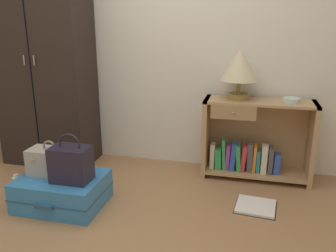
{
  "coord_description": "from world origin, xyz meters",
  "views": [
    {
      "loc": [
        0.89,
        -1.8,
        1.39
      ],
      "look_at": [
        0.24,
        0.87,
        0.55
      ],
      "focal_mm": 37.59,
      "sensor_mm": 36.0,
      "label": 1
    }
  ],
  "objects_px": {
    "bookshelf": "(253,142)",
    "bowl": "(291,100)",
    "bottle": "(17,185)",
    "open_book_on_floor": "(256,206)",
    "suitcase_large": "(62,191)",
    "handbag": "(71,164)",
    "table_lamp": "(240,66)",
    "wardrobe": "(44,58)",
    "train_case": "(51,161)"
  },
  "relations": [
    {
      "from": "bookshelf",
      "to": "bowl",
      "type": "xyz_separation_m",
      "value": [
        0.28,
        -0.03,
        0.4
      ]
    },
    {
      "from": "bottle",
      "to": "open_book_on_floor",
      "type": "xyz_separation_m",
      "value": [
        1.92,
        0.24,
        -0.07
      ]
    },
    {
      "from": "suitcase_large",
      "to": "open_book_on_floor",
      "type": "bearing_deg",
      "value": 11.78
    },
    {
      "from": "handbag",
      "to": "bottle",
      "type": "distance_m",
      "value": 0.65
    },
    {
      "from": "bowl",
      "to": "open_book_on_floor",
      "type": "xyz_separation_m",
      "value": [
        -0.24,
        -0.55,
        -0.73
      ]
    },
    {
      "from": "table_lamp",
      "to": "open_book_on_floor",
      "type": "xyz_separation_m",
      "value": [
        0.2,
        -0.58,
        -0.99
      ]
    },
    {
      "from": "open_book_on_floor",
      "to": "wardrobe",
      "type": "bearing_deg",
      "value": 165.86
    },
    {
      "from": "wardrobe",
      "to": "suitcase_large",
      "type": "relative_size",
      "value": 3.23
    },
    {
      "from": "bookshelf",
      "to": "handbag",
      "type": "bearing_deg",
      "value": -144.72
    },
    {
      "from": "table_lamp",
      "to": "bottle",
      "type": "xyz_separation_m",
      "value": [
        -1.71,
        -0.82,
        -0.92
      ]
    },
    {
      "from": "train_case",
      "to": "handbag",
      "type": "height_order",
      "value": "handbag"
    },
    {
      "from": "handbag",
      "to": "table_lamp",
      "type": "bearing_deg",
      "value": 39.01
    },
    {
      "from": "train_case",
      "to": "open_book_on_floor",
      "type": "xyz_separation_m",
      "value": [
        1.56,
        0.27,
        -0.33
      ]
    },
    {
      "from": "train_case",
      "to": "open_book_on_floor",
      "type": "bearing_deg",
      "value": 9.9
    },
    {
      "from": "bowl",
      "to": "train_case",
      "type": "distance_m",
      "value": 2.02
    },
    {
      "from": "table_lamp",
      "to": "open_book_on_floor",
      "type": "bearing_deg",
      "value": -70.64
    },
    {
      "from": "bookshelf",
      "to": "bottle",
      "type": "relative_size",
      "value": 5.41
    },
    {
      "from": "suitcase_large",
      "to": "bottle",
      "type": "xyz_separation_m",
      "value": [
        -0.45,
        0.06,
        -0.04
      ]
    },
    {
      "from": "bookshelf",
      "to": "table_lamp",
      "type": "bearing_deg",
      "value": 178.65
    },
    {
      "from": "bowl",
      "to": "suitcase_large",
      "type": "distance_m",
      "value": 2.0
    },
    {
      "from": "bookshelf",
      "to": "bottle",
      "type": "distance_m",
      "value": 2.06
    },
    {
      "from": "bookshelf",
      "to": "open_book_on_floor",
      "type": "distance_m",
      "value": 0.67
    },
    {
      "from": "train_case",
      "to": "handbag",
      "type": "bearing_deg",
      "value": -18.32
    },
    {
      "from": "bowl",
      "to": "bottle",
      "type": "bearing_deg",
      "value": -159.94
    },
    {
      "from": "wardrobe",
      "to": "table_lamp",
      "type": "xyz_separation_m",
      "value": [
        1.83,
        0.07,
        -0.04
      ]
    },
    {
      "from": "bookshelf",
      "to": "train_case",
      "type": "bearing_deg",
      "value": -150.69
    },
    {
      "from": "bowl",
      "to": "handbag",
      "type": "relative_size",
      "value": 0.37
    },
    {
      "from": "bottle",
      "to": "handbag",
      "type": "bearing_deg",
      "value": -10.21
    },
    {
      "from": "suitcase_large",
      "to": "bowl",
      "type": "bearing_deg",
      "value": 26.59
    },
    {
      "from": "bowl",
      "to": "wardrobe",
      "type": "bearing_deg",
      "value": -179.13
    },
    {
      "from": "wardrobe",
      "to": "bottle",
      "type": "xyz_separation_m",
      "value": [
        0.12,
        -0.75,
        -0.96
      ]
    },
    {
      "from": "train_case",
      "to": "handbag",
      "type": "relative_size",
      "value": 0.9
    },
    {
      "from": "wardrobe",
      "to": "bookshelf",
      "type": "bearing_deg",
      "value": 1.92
    },
    {
      "from": "bookshelf",
      "to": "train_case",
      "type": "relative_size",
      "value": 2.85
    },
    {
      "from": "wardrobe",
      "to": "open_book_on_floor",
      "type": "height_order",
      "value": "wardrobe"
    },
    {
      "from": "bowl",
      "to": "handbag",
      "type": "bearing_deg",
      "value": -150.71
    },
    {
      "from": "table_lamp",
      "to": "handbag",
      "type": "distance_m",
      "value": 1.6
    },
    {
      "from": "wardrobe",
      "to": "bottle",
      "type": "height_order",
      "value": "wardrobe"
    },
    {
      "from": "suitcase_large",
      "to": "bookshelf",
      "type": "bearing_deg",
      "value": 31.92
    },
    {
      "from": "bookshelf",
      "to": "table_lamp",
      "type": "xyz_separation_m",
      "value": [
        -0.16,
        0.0,
        0.67
      ]
    },
    {
      "from": "suitcase_large",
      "to": "train_case",
      "type": "height_order",
      "value": "train_case"
    },
    {
      "from": "handbag",
      "to": "bottle",
      "type": "bearing_deg",
      "value": 169.79
    },
    {
      "from": "wardrobe",
      "to": "handbag",
      "type": "relative_size",
      "value": 5.64
    },
    {
      "from": "bottle",
      "to": "suitcase_large",
      "type": "bearing_deg",
      "value": -8.14
    },
    {
      "from": "wardrobe",
      "to": "train_case",
      "type": "relative_size",
      "value": 6.23
    },
    {
      "from": "bowl",
      "to": "suitcase_large",
      "type": "bearing_deg",
      "value": -153.41
    },
    {
      "from": "table_lamp",
      "to": "train_case",
      "type": "xyz_separation_m",
      "value": [
        -1.35,
        -0.85,
        -0.66
      ]
    },
    {
      "from": "table_lamp",
      "to": "suitcase_large",
      "type": "height_order",
      "value": "table_lamp"
    },
    {
      "from": "wardrobe",
      "to": "handbag",
      "type": "bearing_deg",
      "value": -51.23
    },
    {
      "from": "bookshelf",
      "to": "bottle",
      "type": "xyz_separation_m",
      "value": [
        -1.87,
        -0.82,
        -0.25
      ]
    }
  ]
}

